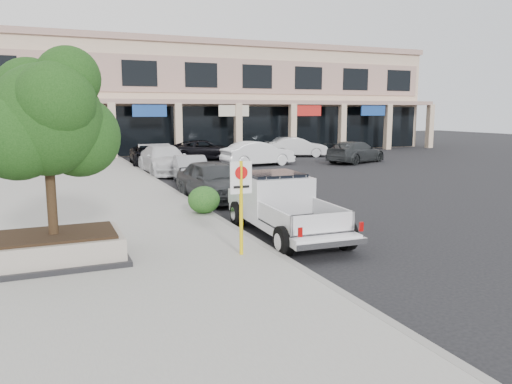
{
  "coord_description": "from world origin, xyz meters",
  "views": [
    {
      "loc": [
        -6.7,
        -11.37,
        3.65
      ],
      "look_at": [
        -1.24,
        1.5,
        1.35
      ],
      "focal_mm": 35.0,
      "sensor_mm": 36.0,
      "label": 1
    }
  ],
  "objects_px": {
    "planter": "(55,248)",
    "curb_car_c": "(164,160)",
    "no_parking_sign": "(241,195)",
    "lot_car_d": "(204,150)",
    "lot_car_f": "(298,147)",
    "curb_car_b": "(191,170)",
    "curb_car_d": "(150,155)",
    "curb_car_a": "(214,180)",
    "lot_car_a": "(263,151)",
    "lot_car_e": "(290,144)",
    "pickup_truck": "(286,207)",
    "planter_tree": "(53,121)",
    "lot_car_b": "(258,154)",
    "lot_car_c": "(356,152)"
  },
  "relations": [
    {
      "from": "no_parking_sign",
      "to": "pickup_truck",
      "type": "xyz_separation_m",
      "value": [
        2.06,
        1.69,
        -0.75
      ]
    },
    {
      "from": "pickup_truck",
      "to": "curb_car_b",
      "type": "xyz_separation_m",
      "value": [
        0.32,
        11.34,
        -0.19
      ]
    },
    {
      "from": "curb_car_a",
      "to": "lot_car_d",
      "type": "xyz_separation_m",
      "value": [
        4.55,
        16.07,
        -0.08
      ]
    },
    {
      "from": "planter",
      "to": "lot_car_d",
      "type": "bearing_deg",
      "value": 65.07
    },
    {
      "from": "lot_car_d",
      "to": "lot_car_f",
      "type": "relative_size",
      "value": 1.15
    },
    {
      "from": "lot_car_d",
      "to": "lot_car_f",
      "type": "xyz_separation_m",
      "value": [
        7.64,
        -0.26,
        0.02
      ]
    },
    {
      "from": "planter",
      "to": "curb_car_c",
      "type": "bearing_deg",
      "value": 69.06
    },
    {
      "from": "no_parking_sign",
      "to": "lot_car_f",
      "type": "distance_m",
      "value": 27.88
    },
    {
      "from": "planter_tree",
      "to": "lot_car_e",
      "type": "relative_size",
      "value": 0.9
    },
    {
      "from": "planter",
      "to": "curb_car_a",
      "type": "xyz_separation_m",
      "value": [
        6.2,
        7.06,
        0.34
      ]
    },
    {
      "from": "planter",
      "to": "pickup_truck",
      "type": "relative_size",
      "value": 0.57
    },
    {
      "from": "curb_car_b",
      "to": "curb_car_d",
      "type": "xyz_separation_m",
      "value": [
        -0.25,
        9.16,
        0.02
      ]
    },
    {
      "from": "lot_car_d",
      "to": "planter",
      "type": "bearing_deg",
      "value": 157.21
    },
    {
      "from": "curb_car_a",
      "to": "lot_car_d",
      "type": "bearing_deg",
      "value": 69.44
    },
    {
      "from": "planter_tree",
      "to": "lot_car_b",
      "type": "bearing_deg",
      "value": 54.63
    },
    {
      "from": "lot_car_c",
      "to": "lot_car_f",
      "type": "xyz_separation_m",
      "value": [
        -1.56,
        5.68,
        0.0
      ]
    },
    {
      "from": "planter_tree",
      "to": "lot_car_f",
      "type": "relative_size",
      "value": 0.87
    },
    {
      "from": "planter_tree",
      "to": "curb_car_c",
      "type": "distance_m",
      "value": 17.54
    },
    {
      "from": "curb_car_d",
      "to": "planter_tree",
      "type": "bearing_deg",
      "value": -101.05
    },
    {
      "from": "lot_car_c",
      "to": "curb_car_a",
      "type": "bearing_deg",
      "value": 102.88
    },
    {
      "from": "lot_car_a",
      "to": "lot_car_e",
      "type": "distance_m",
      "value": 7.07
    },
    {
      "from": "pickup_truck",
      "to": "lot_car_f",
      "type": "height_order",
      "value": "pickup_truck"
    },
    {
      "from": "lot_car_e",
      "to": "lot_car_d",
      "type": "bearing_deg",
      "value": 115.43
    },
    {
      "from": "no_parking_sign",
      "to": "curb_car_b",
      "type": "bearing_deg",
      "value": 79.65
    },
    {
      "from": "lot_car_a",
      "to": "lot_car_c",
      "type": "distance_m",
      "value": 6.55
    },
    {
      "from": "curb_car_b",
      "to": "curb_car_d",
      "type": "relative_size",
      "value": 0.81
    },
    {
      "from": "curb_car_a",
      "to": "curb_car_d",
      "type": "xyz_separation_m",
      "value": [
        0.14,
        14.01,
        -0.09
      ]
    },
    {
      "from": "planter",
      "to": "pickup_truck",
      "type": "height_order",
      "value": "pickup_truck"
    },
    {
      "from": "no_parking_sign",
      "to": "pickup_truck",
      "type": "height_order",
      "value": "no_parking_sign"
    },
    {
      "from": "pickup_truck",
      "to": "lot_car_b",
      "type": "xyz_separation_m",
      "value": [
        6.66,
        17.62,
        -0.08
      ]
    },
    {
      "from": "pickup_truck",
      "to": "curb_car_a",
      "type": "distance_m",
      "value": 6.49
    },
    {
      "from": "curb_car_b",
      "to": "curb_car_d",
      "type": "height_order",
      "value": "curb_car_d"
    },
    {
      "from": "pickup_truck",
      "to": "lot_car_b",
      "type": "relative_size",
      "value": 1.15
    },
    {
      "from": "no_parking_sign",
      "to": "lot_car_a",
      "type": "xyz_separation_m",
      "value": [
        10.27,
        21.94,
        -0.91
      ]
    },
    {
      "from": "curb_car_d",
      "to": "lot_car_b",
      "type": "distance_m",
      "value": 7.19
    },
    {
      "from": "lot_car_a",
      "to": "planter",
      "type": "bearing_deg",
      "value": 167.5
    },
    {
      "from": "lot_car_d",
      "to": "pickup_truck",
      "type": "bearing_deg",
      "value": 170.94
    },
    {
      "from": "curb_car_a",
      "to": "lot_car_f",
      "type": "xyz_separation_m",
      "value": [
        12.19,
        15.81,
        -0.06
      ]
    },
    {
      "from": "no_parking_sign",
      "to": "curb_car_c",
      "type": "relative_size",
      "value": 0.41
    },
    {
      "from": "curb_car_a",
      "to": "lot_car_e",
      "type": "bearing_deg",
      "value": 50.55
    },
    {
      "from": "planter",
      "to": "curb_car_d",
      "type": "height_order",
      "value": "curb_car_d"
    },
    {
      "from": "lot_car_b",
      "to": "lot_car_e",
      "type": "bearing_deg",
      "value": -45.28
    },
    {
      "from": "planter",
      "to": "no_parking_sign",
      "type": "relative_size",
      "value": 1.39
    },
    {
      "from": "curb_car_d",
      "to": "lot_car_e",
      "type": "xyz_separation_m",
      "value": [
        12.96,
        4.92,
        0.04
      ]
    },
    {
      "from": "planter",
      "to": "lot_car_a",
      "type": "height_order",
      "value": "lot_car_a"
    },
    {
      "from": "pickup_truck",
      "to": "lot_car_f",
      "type": "xyz_separation_m",
      "value": [
        12.11,
        22.3,
        -0.13
      ]
    },
    {
      "from": "pickup_truck",
      "to": "lot_car_b",
      "type": "bearing_deg",
      "value": 71.79
    },
    {
      "from": "no_parking_sign",
      "to": "curb_car_d",
      "type": "height_order",
      "value": "no_parking_sign"
    },
    {
      "from": "pickup_truck",
      "to": "lot_car_d",
      "type": "xyz_separation_m",
      "value": [
        4.47,
        22.56,
        -0.15
      ]
    },
    {
      "from": "no_parking_sign",
      "to": "curb_car_c",
      "type": "xyz_separation_m",
      "value": [
        2.05,
        17.51,
        -0.82
      ]
    }
  ]
}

